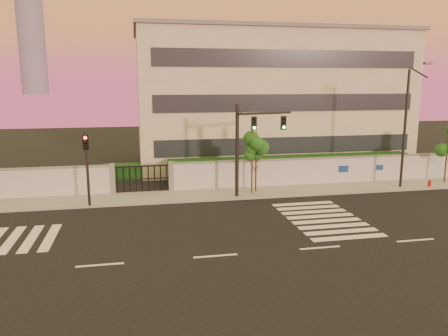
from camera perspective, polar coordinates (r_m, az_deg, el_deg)
The scene contains 13 objects.
ground at distance 19.93m, azimuth -1.12°, elevation -11.43°, with size 120.00×120.00×0.00m, color black.
sidewalk at distance 29.77m, azimuth -4.73°, elevation -3.62°, with size 60.00×3.00×0.15m, color gray.
perimeter_wall at distance 31.00m, azimuth -4.89°, elevation -1.14°, with size 60.00×0.36×2.20m.
hedge_row at distance 33.84m, azimuth -3.63°, elevation -0.52°, with size 41.00×4.25×1.80m.
institutional_building at distance 41.95m, azimuth 5.70°, elevation 9.06°, with size 24.40×12.40×12.25m.
road_markings at distance 23.22m, azimuth -6.68°, elevation -8.13°, with size 57.00×7.62×0.02m.
street_tree_d at distance 29.46m, azimuth 3.74°, elevation 2.67°, with size 1.33×1.06×4.51m.
street_tree_e at distance 30.09m, azimuth 4.25°, elevation 2.59°, with size 1.38×1.10×4.33m.
street_tree_f at distance 36.98m, azimuth 27.26°, elevation 3.29°, with size 1.49×1.19×4.60m.
traffic_signal_main at distance 28.77m, azimuth 3.27°, elevation 3.76°, with size 3.92×1.12×6.26m.
traffic_signal_secondary at distance 27.77m, azimuth -17.48°, elevation 0.99°, with size 0.37×0.35×4.73m.
streetlight_east at distance 33.49m, azimuth 22.77°, elevation 5.45°, with size 0.53×2.15×8.93m.
fire_hydrant at distance 35.21m, azimuth 25.25°, elevation -1.92°, with size 0.27×0.25×0.67m.
Camera 1 is at (-3.24, -18.11, 7.65)m, focal length 35.00 mm.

